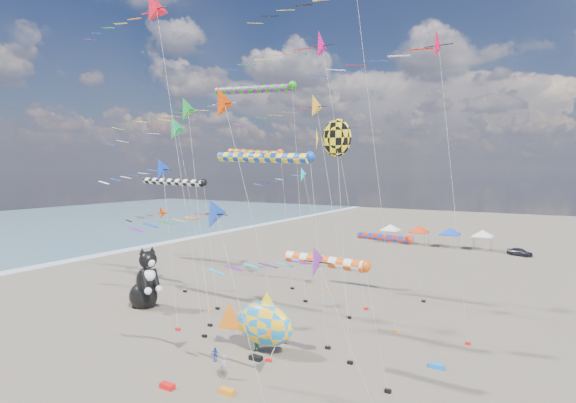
% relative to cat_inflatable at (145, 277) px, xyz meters
% --- Properties ---
extents(delta_kite_0, '(12.42, 2.25, 19.69)m').
position_rel_cat_inflatable_xyz_m(delta_kite_0, '(12.90, 6.74, 15.33)').
color(delta_kite_0, gold).
rests_on(delta_kite_0, ground).
extents(delta_kite_1, '(9.66, 1.91, 13.86)m').
position_rel_cat_inflatable_xyz_m(delta_kite_1, '(3.30, -2.85, 9.62)').
color(delta_kite_1, '#143BC1').
rests_on(delta_kite_1, ground).
extents(delta_kite_2, '(12.19, 2.18, 19.05)m').
position_rel_cat_inflatable_xyz_m(delta_kite_2, '(3.85, -0.81, 14.70)').
color(delta_kite_2, green).
rests_on(delta_kite_2, ground).
extents(delta_kite_3, '(8.50, 1.68, 11.38)m').
position_rel_cat_inflatable_xyz_m(delta_kite_3, '(16.30, -9.82, 7.23)').
color(delta_kite_3, '#1840B5').
rests_on(delta_kite_3, ground).
extents(delta_kite_4, '(8.46, 1.73, 13.21)m').
position_rel_cat_inflatable_xyz_m(delta_kite_4, '(8.26, 14.41, 9.04)').
color(delta_kite_4, '#14DCDA').
rests_on(delta_kite_4, ground).
extents(delta_kite_5, '(12.96, 2.55, 27.04)m').
position_rel_cat_inflatable_xyz_m(delta_kite_5, '(4.62, -2.90, 22.58)').
color(delta_kite_5, red).
rests_on(delta_kite_5, ground).
extents(delta_kite_6, '(17.96, 2.74, 25.64)m').
position_rel_cat_inflatable_xyz_m(delta_kite_6, '(11.79, 9.82, 21.06)').
color(delta_kite_6, '#D10D68').
rests_on(delta_kite_6, ground).
extents(delta_kite_7, '(9.54, 1.74, 9.26)m').
position_rel_cat_inflatable_xyz_m(delta_kite_7, '(21.36, -8.41, 5.10)').
color(delta_kite_7, purple).
rests_on(delta_kite_7, ground).
extents(delta_kite_8, '(10.81, 2.45, 19.04)m').
position_rel_cat_inflatable_xyz_m(delta_kite_8, '(11.50, -0.87, 14.65)').
color(delta_kite_8, '#DB3804').
rests_on(delta_kite_8, ground).
extents(delta_kite_9, '(12.80, 2.27, 22.97)m').
position_rel_cat_inflatable_xyz_m(delta_kite_9, '(22.94, 5.76, 18.58)').
color(delta_kite_9, red).
rests_on(delta_kite_9, ground).
extents(delta_kite_11, '(8.89, 1.50, 9.05)m').
position_rel_cat_inflatable_xyz_m(delta_kite_11, '(-5.10, 5.84, 4.94)').
color(delta_kite_11, orange).
rests_on(delta_kite_11, ground).
extents(delta_kite_12, '(14.56, 2.35, 17.92)m').
position_rel_cat_inflatable_xyz_m(delta_kite_12, '(-0.02, 2.18, 13.52)').
color(delta_kite_12, '#149046').
rests_on(delta_kite_12, ground).
extents(windsock_0, '(9.93, 0.78, 14.12)m').
position_rel_cat_inflatable_xyz_m(windsock_0, '(13.51, -0.17, 10.76)').
color(windsock_0, '#1240B5').
rests_on(windsock_0, ground).
extents(windsock_1, '(6.93, 0.74, 6.37)m').
position_rel_cat_inflatable_xyz_m(windsock_1, '(18.07, 14.89, 3.06)').
color(windsock_1, red).
rests_on(windsock_1, ground).
extents(windsock_2, '(9.32, 0.68, 11.99)m').
position_rel_cat_inflatable_xyz_m(windsock_2, '(1.12, 2.97, 8.67)').
color(windsock_2, black).
rests_on(windsock_2, ground).
extents(windsock_3, '(7.06, 0.75, 7.60)m').
position_rel_cat_inflatable_xyz_m(windsock_3, '(20.62, -4.14, 4.27)').
color(windsock_3, '#E25010').
rests_on(windsock_3, ground).
extents(windsock_4, '(10.65, 0.83, 21.28)m').
position_rel_cat_inflatable_xyz_m(windsock_4, '(6.39, 9.12, 17.88)').
color(windsock_4, '#23971B').
rests_on(windsock_4, ground).
extents(windsock_5, '(8.62, 0.73, 15.04)m').
position_rel_cat_inflatable_xyz_m(windsock_5, '(3.91, 12.54, 11.68)').
color(windsock_5, '#F64014').
rests_on(windsock_5, ground).
extents(angelfish_kite, '(3.74, 3.02, 16.35)m').
position_rel_cat_inflatable_xyz_m(angelfish_kite, '(18.87, 0.31, 12.00)').
color(angelfish_kite, yellow).
rests_on(angelfish_kite, ground).
extents(cat_inflatable, '(4.73, 3.23, 5.81)m').
position_rel_cat_inflatable_xyz_m(cat_inflatable, '(0.00, 0.00, 0.00)').
color(cat_inflatable, black).
rests_on(cat_inflatable, ground).
extents(fish_inflatable, '(6.09, 2.86, 4.40)m').
position_rel_cat_inflatable_xyz_m(fish_inflatable, '(15.16, -3.08, -0.80)').
color(fish_inflatable, '#1584D0').
rests_on(fish_inflatable, ground).
extents(person_adult, '(0.63, 0.52, 1.50)m').
position_rel_cat_inflatable_xyz_m(person_adult, '(15.25, -7.59, -2.16)').
color(person_adult, gray).
rests_on(person_adult, ground).
extents(child_green, '(0.60, 0.51, 1.08)m').
position_rel_cat_inflatable_xyz_m(child_green, '(14.64, -3.14, -2.37)').
color(child_green, '#1B7443').
rests_on(child_green, ground).
extents(child_blue, '(0.61, 0.38, 0.97)m').
position_rel_cat_inflatable_xyz_m(child_blue, '(13.12, -5.88, -2.42)').
color(child_blue, '#1E3EA5').
rests_on(child_blue, ground).
extents(kite_bag_0, '(0.90, 0.44, 0.30)m').
position_rel_cat_inflatable_xyz_m(kite_bag_0, '(13.13, -10.22, -2.76)').
color(kite_bag_0, red).
rests_on(kite_bag_0, ground).
extents(kite_bag_1, '(0.90, 0.44, 0.30)m').
position_rel_cat_inflatable_xyz_m(kite_bag_1, '(26.11, 0.56, -2.76)').
color(kite_bag_1, blue).
rests_on(kite_bag_1, ground).
extents(kite_bag_2, '(0.90, 0.44, 0.30)m').
position_rel_cat_inflatable_xyz_m(kite_bag_2, '(16.53, -8.97, -2.76)').
color(kite_bag_2, orange).
rests_on(kite_bag_2, ground).
extents(kite_bag_3, '(0.90, 0.44, 0.30)m').
position_rel_cat_inflatable_xyz_m(kite_bag_3, '(15.34, -4.32, -2.76)').
color(kite_bag_3, black).
rests_on(kite_bag_3, ground).
extents(tent_row, '(19.20, 4.20, 3.80)m').
position_rel_cat_inflatable_xyz_m(tent_row, '(15.44, 48.13, 0.24)').
color(tent_row, white).
rests_on(tent_row, ground).
extents(parked_car, '(3.81, 2.70, 1.21)m').
position_rel_cat_inflatable_xyz_m(parked_car, '(28.38, 46.13, -2.30)').
color(parked_car, '#26262D').
rests_on(parked_car, ground).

